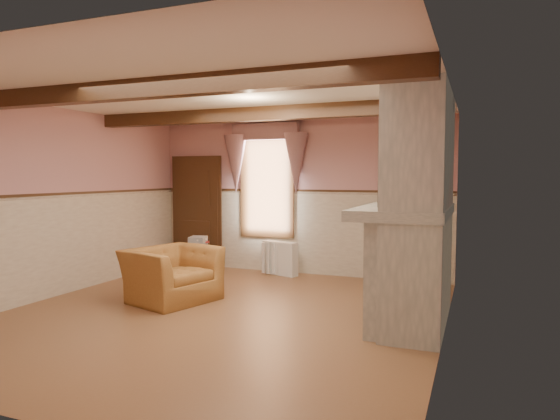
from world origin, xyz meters
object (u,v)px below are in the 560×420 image
at_px(radiator, 280,258).
at_px(oil_lamp, 411,193).
at_px(side_table, 199,264).
at_px(mantel_clock, 412,196).
at_px(armchair, 172,274).
at_px(bowl, 405,203).

height_order(radiator, oil_lamp, oil_lamp).
height_order(side_table, mantel_clock, mantel_clock).
bearing_deg(armchair, bowl, -68.68).
distance_m(armchair, oil_lamp, 3.52).
xyz_separation_m(radiator, bowl, (2.48, -2.08, 1.17)).
distance_m(bowl, oil_lamp, 0.56).
height_order(bowl, mantel_clock, mantel_clock).
bearing_deg(radiator, mantel_clock, -12.73).
bearing_deg(side_table, bowl, -17.70).
height_order(side_table, oil_lamp, oil_lamp).
relative_size(armchair, radiator, 1.67).
height_order(armchair, mantel_clock, mantel_clock).
distance_m(armchair, radiator, 2.43).
distance_m(armchair, side_table, 1.45).
xyz_separation_m(radiator, oil_lamp, (2.48, -1.52, 1.26)).
xyz_separation_m(mantel_clock, oil_lamp, (0.00, -0.08, 0.04)).
bearing_deg(oil_lamp, radiator, 148.43).
bearing_deg(bowl, oil_lamp, 90.00).
bearing_deg(mantel_clock, radiator, 149.87).
bearing_deg(mantel_clock, side_table, 171.86).
bearing_deg(radiator, oil_lamp, -14.17).
distance_m(bowl, mantel_clock, 0.64).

